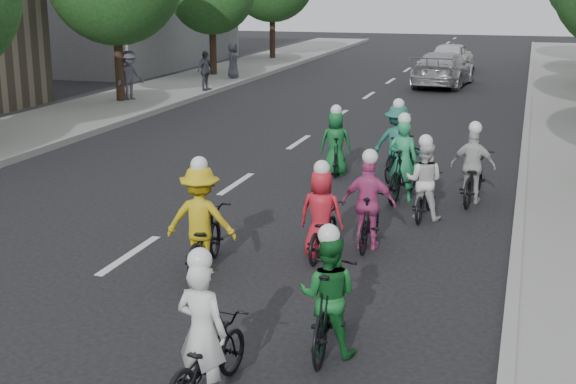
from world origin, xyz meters
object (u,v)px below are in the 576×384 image
at_px(follow_car_trail, 452,57).
at_px(spectator_2, 233,60).
at_px(cyclist_1, 329,302).
at_px(cyclist_0, 205,350).
at_px(cyclist_3, 369,212).
at_px(cyclist_6, 424,189).
at_px(spectator_0, 130,75).
at_px(cyclist_2, 202,230).
at_px(cyclist_8, 473,174).
at_px(cyclist_7, 397,148).
at_px(cyclist_9, 336,149).
at_px(spectator_1, 205,71).
at_px(follow_car_lead, 443,69).
at_px(cyclist_5, 403,169).
at_px(cyclist_4, 322,223).

relative_size(follow_car_trail, spectator_2, 2.75).
bearing_deg(spectator_2, follow_car_trail, -62.40).
xyz_separation_m(cyclist_1, follow_car_trail, (-1.74, 32.21, 0.12)).
relative_size(cyclist_0, spectator_2, 1.08).
height_order(cyclist_3, cyclist_6, cyclist_3).
relative_size(cyclist_3, spectator_0, 0.96).
distance_m(cyclist_2, cyclist_8, 6.45).
relative_size(cyclist_2, cyclist_7, 1.02).
bearing_deg(cyclist_9, spectator_0, -51.43).
height_order(cyclist_7, cyclist_9, cyclist_7).
bearing_deg(cyclist_8, follow_car_trail, -78.05).
bearing_deg(spectator_2, spectator_1, 176.12).
distance_m(cyclist_1, spectator_2, 27.46).
xyz_separation_m(follow_car_lead, follow_car_trail, (-0.24, 5.98, 0.00)).
bearing_deg(cyclist_0, spectator_0, -52.45).
xyz_separation_m(cyclist_6, cyclist_7, (-0.98, 2.86, 0.15)).
relative_size(cyclist_3, cyclist_5, 0.91).
distance_m(spectator_1, spectator_2, 4.39).
height_order(cyclist_8, spectator_0, spectator_0).
relative_size(cyclist_3, follow_car_lead, 0.33).
distance_m(cyclist_2, follow_car_trail, 30.10).
relative_size(cyclist_3, follow_car_trail, 0.39).
relative_size(cyclist_0, cyclist_6, 1.06).
xyz_separation_m(cyclist_5, cyclist_7, (-0.40, 1.70, 0.08)).
xyz_separation_m(cyclist_3, cyclist_8, (1.43, 3.46, -0.04)).
bearing_deg(spectator_2, cyclist_0, -170.04).
distance_m(cyclist_1, cyclist_4, 3.47).
bearing_deg(cyclist_5, cyclist_7, -67.67).
xyz_separation_m(cyclist_6, cyclist_9, (-2.41, 2.98, 0.03)).
relative_size(cyclist_3, cyclist_7, 0.92).
bearing_deg(spectator_1, cyclist_3, -134.92).
bearing_deg(cyclist_3, cyclist_6, -106.97).
relative_size(spectator_0, spectator_2, 1.12).
xyz_separation_m(follow_car_lead, spectator_1, (-8.76, -5.32, 0.20)).
relative_size(cyclist_5, spectator_0, 1.05).
relative_size(cyclist_6, cyclist_8, 0.84).
bearing_deg(spectator_1, cyclist_7, -126.70).
bearing_deg(spectator_2, cyclist_4, -166.02).
distance_m(cyclist_5, follow_car_lead, 19.08).
relative_size(follow_car_lead, follow_car_trail, 1.17).
height_order(cyclist_7, follow_car_lead, cyclist_7).
xyz_separation_m(cyclist_1, cyclist_8, (1.13, 7.44, -0.04)).
distance_m(cyclist_0, follow_car_trail, 33.69).
xyz_separation_m(cyclist_5, cyclist_9, (-1.83, 1.82, -0.04)).
bearing_deg(cyclist_6, cyclist_9, -47.74).
distance_m(follow_car_lead, spectator_0, 13.43).
bearing_deg(spectator_0, spectator_1, -4.15).
height_order(cyclist_6, cyclist_9, cyclist_9).
relative_size(cyclist_7, spectator_2, 1.17).
bearing_deg(cyclist_9, cyclist_1, 93.18).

